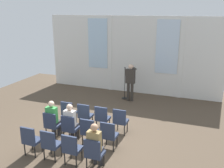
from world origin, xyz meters
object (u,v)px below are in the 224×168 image
audience_r1_c0 (53,117)px  chair_r2_c3 (94,152)px  chair_r2_c1 (50,143)px  audience_r2_c3 (95,144)px  speaker (130,80)px  chair_r1_c2 (89,130)px  chair_r1_c3 (109,134)px  mic_stand (125,92)px  chair_r0_c0 (68,112)px  chair_r2_c2 (72,147)px  chair_r1_c1 (70,127)px  chair_r2_c0 (31,139)px  chair_r0_c3 (120,120)px  chair_r0_c2 (102,117)px  chair_r1_c0 (52,124)px  audience_r1_c1 (71,120)px  chair_r0_c1 (85,114)px

audience_r1_c0 → chair_r2_c3: audience_r1_c0 is taller
chair_r2_c1 → audience_r2_c3: 1.37m
speaker → chair_r2_c3: 5.54m
chair_r1_c2 → chair_r1_c3: 0.67m
speaker → mic_stand: bearing=150.5°
chair_r0_c0 → chair_r2_c2: size_ratio=1.00×
chair_r1_c1 → audience_r2_c3: bearing=-36.8°
chair_r0_c0 → chair_r2_c0: bearing=-90.0°
chair_r0_c3 → chair_r0_c0: bearing=180.0°
chair_r0_c2 → audience_r1_c0: 1.70m
chair_r1_c0 → chair_r1_c3: size_ratio=1.00×
chair_r1_c1 → chair_r2_c2: 1.28m
chair_r0_c3 → chair_r1_c3: size_ratio=1.00×
mic_stand → chair_r0_c3: bearing=-74.7°
chair_r2_c0 → audience_r2_c3: bearing=2.3°
audience_r1_c0 → audience_r2_c3: 2.30m
chair_r1_c1 → chair_r2_c0: size_ratio=1.00×
mic_stand → audience_r1_c0: (-1.07, -4.50, 0.39)m
chair_r0_c3 → chair_r1_c2: (-0.67, -1.09, 0.00)m
audience_r1_c0 → chair_r2_c0: 1.19m
chair_r1_c2 → audience_r2_c3: size_ratio=0.70×
audience_r2_c3 → audience_r1_c1: bearing=141.0°
speaker → chair_r0_c2: size_ratio=1.87×
chair_r0_c3 → chair_r2_c1: size_ratio=1.00×
speaker → chair_r2_c2: speaker is taller
chair_r1_c0 → chair_r1_c1: (0.67, 0.00, 0.00)m
audience_r1_c1 → chair_r0_c2: bearing=56.2°
mic_stand → chair_r0_c2: bearing=-85.4°
audience_r1_c0 → chair_r2_c1: (0.67, -1.17, -0.20)m
chair_r1_c2 → chair_r1_c3: bearing=0.0°
speaker → chair_r1_c3: bearing=-81.8°
audience_r1_c1 → chair_r2_c3: (1.35, -1.17, -0.19)m
chair_r1_c1 → chair_r1_c0: bearing=180.0°
audience_r1_c1 → chair_r2_c2: audience_r1_c1 is taller
audience_r1_c0 → audience_r1_c1: (0.67, 0.00, -0.01)m
chair_r1_c2 → chair_r1_c1: bearing=180.0°
speaker → chair_r0_c0: size_ratio=1.87×
chair_r1_c0 → chair_r1_c2: same height
chair_r1_c0 → chair_r2_c3: 2.30m
mic_stand → chair_r1_c3: bearing=-78.2°
audience_r1_c1 → chair_r2_c0: (-0.67, -1.17, -0.19)m
chair_r0_c0 → chair_r2_c1: size_ratio=1.00×
chair_r2_c0 → chair_r2_c2: same height
chair_r1_c1 → chair_r0_c3: bearing=38.9°
chair_r1_c0 → chair_r2_c3: bearing=-28.3°
audience_r1_c1 → chair_r2_c2: bearing=-60.1°
chair_r0_c0 → chair_r2_c1: same height
chair_r0_c0 → chair_r1_c3: same height
chair_r0_c1 → audience_r1_c1: audience_r1_c1 is taller
audience_r1_c1 → chair_r1_c2: bearing=-7.0°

